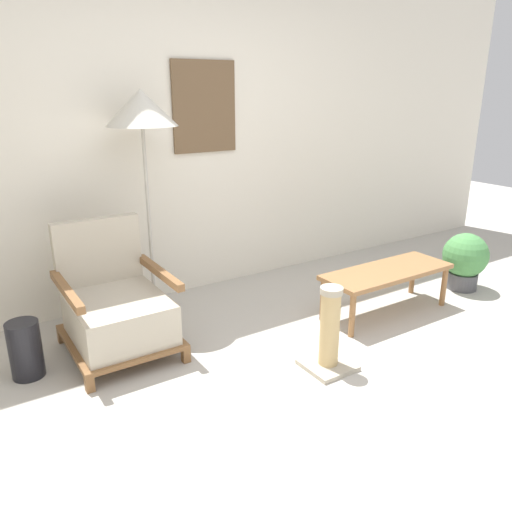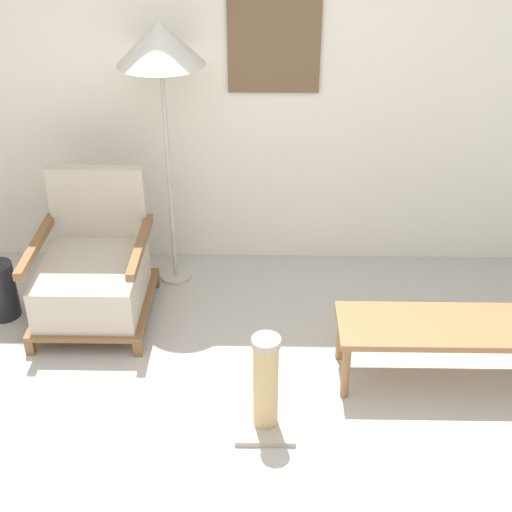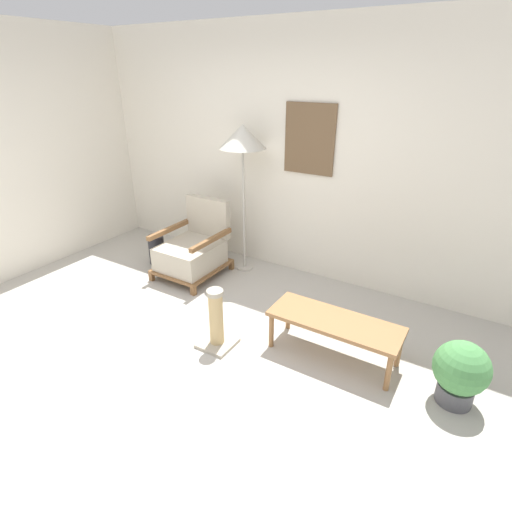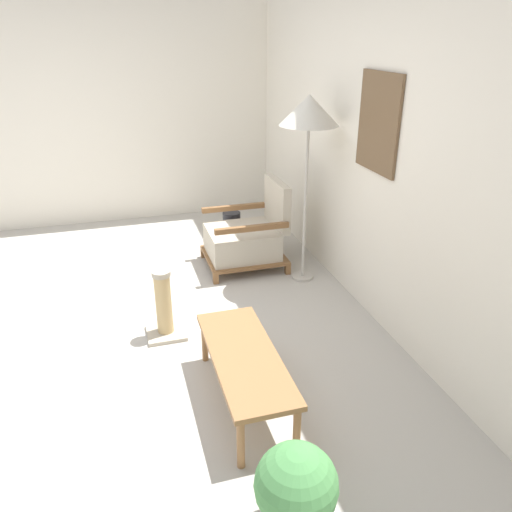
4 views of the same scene
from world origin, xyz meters
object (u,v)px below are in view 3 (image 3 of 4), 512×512
floor_lamp (243,140)px  scratching_post (216,323)px  armchair (193,250)px  coffee_table (335,324)px  potted_plant (460,371)px  vase (157,249)px

floor_lamp → scratching_post: bearing=-66.0°
armchair → coffee_table: (1.96, -0.56, 0.02)m
potted_plant → coffee_table: bearing=178.9°
coffee_table → vase: 2.60m
coffee_table → potted_plant: (0.95, -0.02, -0.04)m
floor_lamp → vase: bearing=-156.2°
floor_lamp → coffee_table: floor_lamp is taller
vase → armchair: bearing=1.8°
vase → potted_plant: bearing=-9.1°
floor_lamp → armchair: bearing=-135.2°
vase → potted_plant: 3.54m
floor_lamp → vase: (-1.01, -0.44, -1.35)m
armchair → vase: bearing=-178.2°
scratching_post → floor_lamp: bearing=114.0°
armchair → potted_plant: 2.97m
armchair → scratching_post: (1.04, -0.95, -0.08)m
coffee_table → floor_lamp: bearing=147.2°
floor_lamp → scratching_post: floor_lamp is taller
floor_lamp → potted_plant: (2.49, -1.00, -1.25)m
floor_lamp → coffee_table: size_ratio=1.56×
armchair → vase: size_ratio=2.35×
floor_lamp → vase: size_ratio=4.66×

